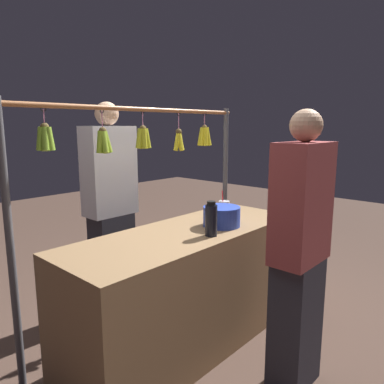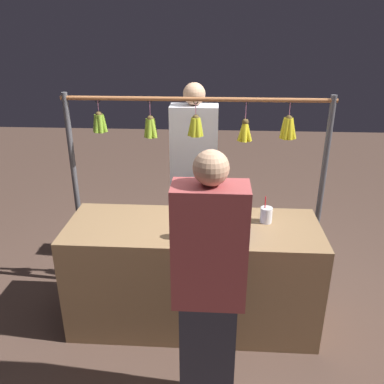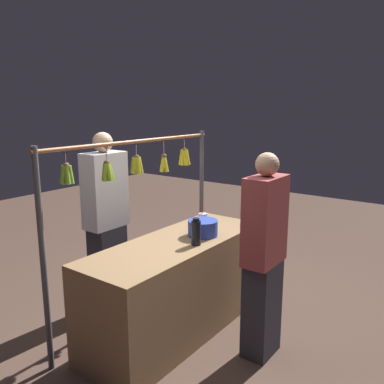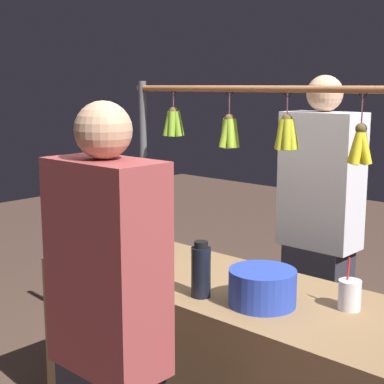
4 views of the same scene
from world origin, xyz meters
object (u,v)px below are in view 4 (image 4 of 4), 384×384
vendor_person (319,240)px  drink_cup (350,295)px  blue_bucket (262,287)px  water_bottle (201,271)px  customer_person (110,358)px

vendor_person → drink_cup: bearing=127.6°
blue_bucket → vendor_person: bearing=-72.2°
blue_bucket → vendor_person: size_ratio=0.15×
water_bottle → vendor_person: (0.06, -1.00, -0.09)m
blue_bucket → customer_person: 0.67m
blue_bucket → customer_person: customer_person is taller
drink_cup → customer_person: size_ratio=0.12×
blue_bucket → vendor_person: (0.29, -0.91, -0.05)m
water_bottle → blue_bucket: water_bottle is taller
blue_bucket → vendor_person: 0.95m
water_bottle → blue_bucket: (-0.23, -0.09, -0.04)m
drink_cup → vendor_person: (0.56, -0.72, -0.04)m
customer_person → drink_cup: bearing=-115.2°
vendor_person → water_bottle: bearing=93.4°
blue_bucket → drink_cup: (-0.27, -0.18, -0.01)m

